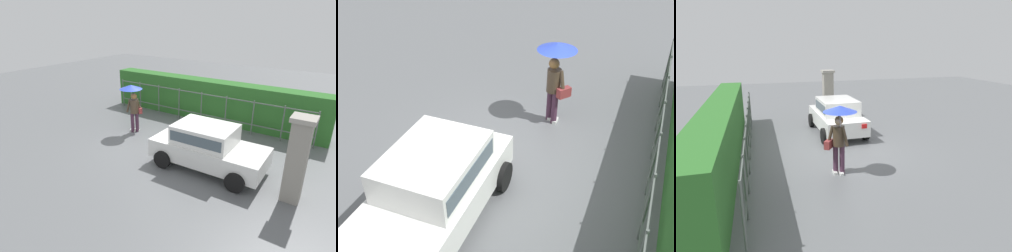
{
  "view_description": "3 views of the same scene",
  "coord_description": "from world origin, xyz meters",
  "views": [
    {
      "loc": [
        5.81,
        -7.88,
        4.75
      ],
      "look_at": [
        0.44,
        0.0,
        0.96
      ],
      "focal_mm": 30.05,
      "sensor_mm": 36.0,
      "label": 1
    },
    {
      "loc": [
        6.53,
        2.78,
        5.55
      ],
      "look_at": [
        0.06,
        0.17,
        0.84
      ],
      "focal_mm": 42.41,
      "sensor_mm": 36.0,
      "label": 2
    },
    {
      "loc": [
        -9.4,
        2.78,
        3.66
      ],
      "look_at": [
        -0.01,
        0.0,
        0.92
      ],
      "focal_mm": 31.39,
      "sensor_mm": 36.0,
      "label": 3
    }
  ],
  "objects": [
    {
      "name": "car",
      "position": [
        2.21,
        -0.34,
        0.8
      ],
      "size": [
        3.76,
        1.9,
        1.48
      ],
      "rotation": [
        0.0,
        0.0,
        0.01
      ],
      "color": "white",
      "rests_on": "ground"
    },
    {
      "name": "fence_section",
      "position": [
        0.13,
        3.18,
        0.83
      ],
      "size": [
        9.69,
        0.05,
        1.5
      ],
      "color": "#59605B",
      "rests_on": "ground"
    },
    {
      "name": "pedestrian",
      "position": [
        -1.81,
        0.68,
        1.48
      ],
      "size": [
        0.95,
        0.95,
        2.05
      ],
      "rotation": [
        0.0,
        0.0,
        2.51
      ],
      "color": "#47283D",
      "rests_on": "ground"
    },
    {
      "name": "hedge_row",
      "position": [
        0.13,
        3.95,
        0.95
      ],
      "size": [
        10.64,
        0.9,
        1.9
      ],
      "primitive_type": "cube",
      "color": "#2D6B28",
      "rests_on": "ground"
    },
    {
      "name": "ground_plane",
      "position": [
        0.0,
        0.0,
        0.0
      ],
      "size": [
        40.0,
        40.0,
        0.0
      ],
      "primitive_type": "plane",
      "color": "slate"
    },
    {
      "name": "gate_pillar",
      "position": [
        4.94,
        -0.62,
        1.24
      ],
      "size": [
        0.6,
        0.6,
        2.42
      ],
      "color": "gray",
      "rests_on": "ground"
    }
  ]
}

